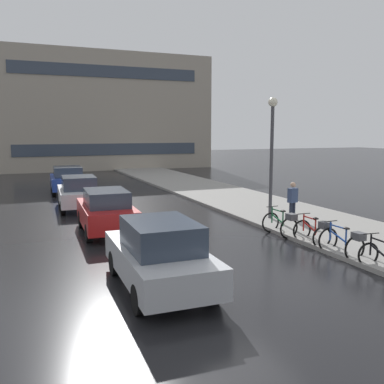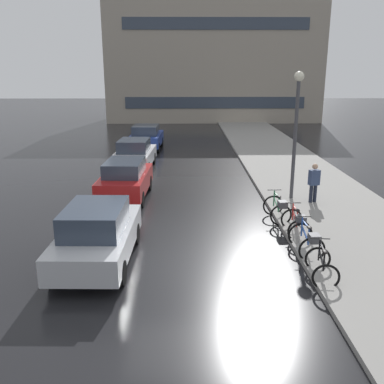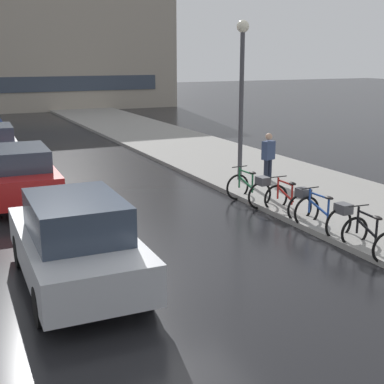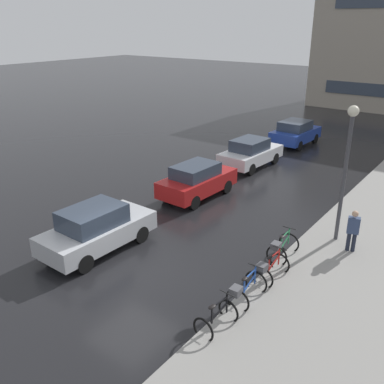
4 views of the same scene
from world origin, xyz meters
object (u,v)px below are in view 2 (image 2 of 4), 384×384
at_px(car_white, 135,154).
at_px(streetlamp, 296,119).
at_px(car_silver, 97,235).
at_px(car_red, 126,179).
at_px(bicycle_third, 296,223).
at_px(bicycle_farthest, 278,208).
at_px(pedestrian, 314,182).
at_px(bicycle_nearest, 322,266).
at_px(bicycle_second, 308,240).
at_px(car_blue, 146,137).

relative_size(car_white, streetlamp, 0.82).
distance_m(car_silver, car_red, 6.17).
bearing_deg(bicycle_third, bicycle_farthest, 100.97).
distance_m(bicycle_farthest, pedestrian, 2.60).
bearing_deg(bicycle_nearest, streetlamp, 82.89).
bearing_deg(bicycle_farthest, car_red, 152.77).
distance_m(bicycle_second, streetlamp, 6.09).
bearing_deg(bicycle_nearest, car_silver, 169.34).
bearing_deg(bicycle_nearest, car_white, 115.85).
bearing_deg(pedestrian, bicycle_third, -114.02).
bearing_deg(car_red, car_blue, 90.76).
relative_size(bicycle_second, pedestrian, 0.86).
relative_size(bicycle_third, bicycle_farthest, 0.99).
bearing_deg(car_blue, pedestrian, -58.33).
relative_size(bicycle_second, car_blue, 0.37).
bearing_deg(bicycle_nearest, pedestrian, 75.96).
height_order(car_white, car_blue, car_blue).
height_order(car_white, streetlamp, streetlamp).
bearing_deg(car_white, car_blue, 88.94).
xyz_separation_m(bicycle_third, streetlamp, (0.77, 3.88, 2.82)).
relative_size(bicycle_farthest, car_silver, 0.34).
height_order(bicycle_third, car_white, car_white).
bearing_deg(car_silver, bicycle_third, 16.69).
relative_size(bicycle_third, car_blue, 0.36).
bearing_deg(bicycle_farthest, streetlamp, 66.51).
distance_m(bicycle_second, bicycle_farthest, 2.91).
height_order(car_silver, streetlamp, streetlamp).
xyz_separation_m(bicycle_nearest, streetlamp, (0.84, 6.76, 2.93)).
xyz_separation_m(bicycle_second, car_blue, (-6.09, 17.10, 0.33)).
relative_size(car_silver, streetlamp, 0.84).
xyz_separation_m(bicycle_farthest, car_silver, (-5.64, -3.23, 0.33)).
relative_size(bicycle_second, car_red, 0.36).
bearing_deg(car_silver, bicycle_second, 3.20).
height_order(bicycle_nearest, pedestrian, pedestrian).
relative_size(bicycle_second, car_white, 0.35).
distance_m(pedestrian, streetlamp, 2.54).
height_order(bicycle_second, car_red, car_red).
relative_size(bicycle_second, bicycle_farthest, 1.01).
bearing_deg(car_blue, bicycle_nearest, -71.88).
relative_size(bicycle_third, car_silver, 0.33).
bearing_deg(bicycle_farthest, car_white, 125.34).
relative_size(bicycle_nearest, pedestrian, 0.69).
bearing_deg(car_red, bicycle_nearest, -50.85).
bearing_deg(car_silver, bicycle_farthest, 29.82).
xyz_separation_m(bicycle_second, pedestrian, (1.52, 4.76, 0.45)).
bearing_deg(pedestrian, car_red, 171.81).
bearing_deg(bicycle_nearest, bicycle_second, 88.85).
bearing_deg(streetlamp, car_white, 139.57).
bearing_deg(car_red, bicycle_third, -36.26).
bearing_deg(car_white, car_silver, -88.41).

